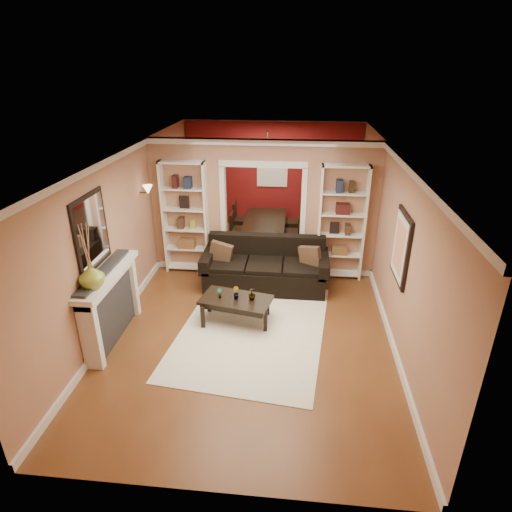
# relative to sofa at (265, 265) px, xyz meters

# --- Properties ---
(floor) EXTENTS (8.00, 8.00, 0.00)m
(floor) POSITION_rel_sofa_xyz_m (-0.11, -0.45, -0.47)
(floor) COLOR brown
(floor) RESTS_ON ground
(ceiling) EXTENTS (8.00, 8.00, 0.00)m
(ceiling) POSITION_rel_sofa_xyz_m (-0.11, -0.45, 2.23)
(ceiling) COLOR white
(ceiling) RESTS_ON ground
(wall_back) EXTENTS (8.00, 0.00, 8.00)m
(wall_back) POSITION_rel_sofa_xyz_m (-0.11, 3.55, 0.88)
(wall_back) COLOR tan
(wall_back) RESTS_ON ground
(wall_front) EXTENTS (8.00, 0.00, 8.00)m
(wall_front) POSITION_rel_sofa_xyz_m (-0.11, -4.45, 0.88)
(wall_front) COLOR tan
(wall_front) RESTS_ON ground
(wall_left) EXTENTS (0.00, 8.00, 8.00)m
(wall_left) POSITION_rel_sofa_xyz_m (-2.36, -0.45, 0.88)
(wall_left) COLOR tan
(wall_left) RESTS_ON ground
(wall_right) EXTENTS (0.00, 8.00, 8.00)m
(wall_right) POSITION_rel_sofa_xyz_m (2.14, -0.45, 0.88)
(wall_right) COLOR tan
(wall_right) RESTS_ON ground
(partition_wall) EXTENTS (4.50, 0.15, 2.70)m
(partition_wall) POSITION_rel_sofa_xyz_m (-0.11, 0.75, 0.88)
(partition_wall) COLOR tan
(partition_wall) RESTS_ON floor
(red_back_panel) EXTENTS (4.44, 0.04, 2.64)m
(red_back_panel) POSITION_rel_sofa_xyz_m (-0.11, 3.52, 0.85)
(red_back_panel) COLOR maroon
(red_back_panel) RESTS_ON floor
(dining_window) EXTENTS (0.78, 0.03, 0.98)m
(dining_window) POSITION_rel_sofa_xyz_m (-0.11, 3.48, 1.08)
(dining_window) COLOR #8CA5CC
(dining_window) RESTS_ON wall_back
(area_rug) EXTENTS (2.62, 3.42, 0.01)m
(area_rug) POSITION_rel_sofa_xyz_m (-0.08, -1.50, -0.46)
(area_rug) COLOR white
(area_rug) RESTS_ON floor
(sofa) EXTENTS (2.40, 1.04, 0.94)m
(sofa) POSITION_rel_sofa_xyz_m (0.00, 0.00, 0.00)
(sofa) COLOR black
(sofa) RESTS_ON floor
(pillow_left) EXTENTS (0.44, 0.18, 0.42)m
(pillow_left) POSITION_rel_sofa_xyz_m (-0.85, -0.02, 0.20)
(pillow_left) COLOR brown
(pillow_left) RESTS_ON sofa
(pillow_right) EXTENTS (0.42, 0.31, 0.41)m
(pillow_right) POSITION_rel_sofa_xyz_m (0.85, -0.02, 0.20)
(pillow_right) COLOR brown
(pillow_right) RESTS_ON sofa
(coffee_table) EXTENTS (1.26, 0.85, 0.44)m
(coffee_table) POSITION_rel_sofa_xyz_m (-0.38, -1.28, -0.25)
(coffee_table) COLOR black
(coffee_table) RESTS_ON floor
(plant_left) EXTENTS (0.10, 0.08, 0.17)m
(plant_left) POSITION_rel_sofa_xyz_m (-0.65, -1.28, 0.05)
(plant_left) COLOR #336626
(plant_left) RESTS_ON coffee_table
(plant_center) EXTENTS (0.15, 0.15, 0.21)m
(plant_center) POSITION_rel_sofa_xyz_m (-0.38, -1.28, 0.07)
(plant_center) COLOR #336626
(plant_center) RESTS_ON coffee_table
(plant_right) EXTENTS (0.17, 0.17, 0.21)m
(plant_right) POSITION_rel_sofa_xyz_m (-0.11, -1.28, 0.07)
(plant_right) COLOR #336626
(plant_right) RESTS_ON coffee_table
(bookshelf_left) EXTENTS (0.90, 0.30, 2.30)m
(bookshelf_left) POSITION_rel_sofa_xyz_m (-1.66, 0.58, 0.68)
(bookshelf_left) COLOR white
(bookshelf_left) RESTS_ON floor
(bookshelf_right) EXTENTS (0.90, 0.30, 2.30)m
(bookshelf_right) POSITION_rel_sofa_xyz_m (1.44, 0.58, 0.68)
(bookshelf_right) COLOR white
(bookshelf_right) RESTS_ON floor
(fireplace) EXTENTS (0.32, 1.70, 1.16)m
(fireplace) POSITION_rel_sofa_xyz_m (-2.20, -1.95, 0.11)
(fireplace) COLOR white
(fireplace) RESTS_ON floor
(vase) EXTENTS (0.40, 0.40, 0.36)m
(vase) POSITION_rel_sofa_xyz_m (-2.20, -2.40, 0.87)
(vase) COLOR #98AD38
(vase) RESTS_ON fireplace
(mirror) EXTENTS (0.03, 0.95, 1.10)m
(mirror) POSITION_rel_sofa_xyz_m (-2.34, -1.95, 1.33)
(mirror) COLOR silver
(mirror) RESTS_ON wall_left
(wall_sconce) EXTENTS (0.18, 0.18, 0.22)m
(wall_sconce) POSITION_rel_sofa_xyz_m (-2.26, 0.10, 1.36)
(wall_sconce) COLOR #FFE0A5
(wall_sconce) RESTS_ON wall_left
(framed_art) EXTENTS (0.04, 0.85, 1.05)m
(framed_art) POSITION_rel_sofa_xyz_m (2.10, -1.45, 1.08)
(framed_art) COLOR black
(framed_art) RESTS_ON wall_right
(dining_table) EXTENTS (1.75, 0.97, 0.61)m
(dining_table) POSITION_rel_sofa_xyz_m (-0.15, 2.18, -0.16)
(dining_table) COLOR black
(dining_table) RESTS_ON floor
(dining_chair_nw) EXTENTS (0.51, 0.51, 0.87)m
(dining_chair_nw) POSITION_rel_sofa_xyz_m (-0.70, 1.88, -0.04)
(dining_chair_nw) COLOR black
(dining_chair_nw) RESTS_ON floor
(dining_chair_ne) EXTENTS (0.49, 0.49, 0.84)m
(dining_chair_ne) POSITION_rel_sofa_xyz_m (0.40, 1.88, -0.05)
(dining_chair_ne) COLOR black
(dining_chair_ne) RESTS_ON floor
(dining_chair_sw) EXTENTS (0.59, 0.59, 0.95)m
(dining_chair_sw) POSITION_rel_sofa_xyz_m (-0.70, 2.48, 0.01)
(dining_chair_sw) COLOR black
(dining_chair_sw) RESTS_ON floor
(dining_chair_se) EXTENTS (0.52, 0.52, 0.92)m
(dining_chair_se) POSITION_rel_sofa_xyz_m (0.40, 2.48, -0.01)
(dining_chair_se) COLOR black
(dining_chair_se) RESTS_ON floor
(chandelier) EXTENTS (0.50, 0.50, 0.30)m
(chandelier) POSITION_rel_sofa_xyz_m (-0.11, 2.25, 1.55)
(chandelier) COLOR #3C301B
(chandelier) RESTS_ON ceiling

